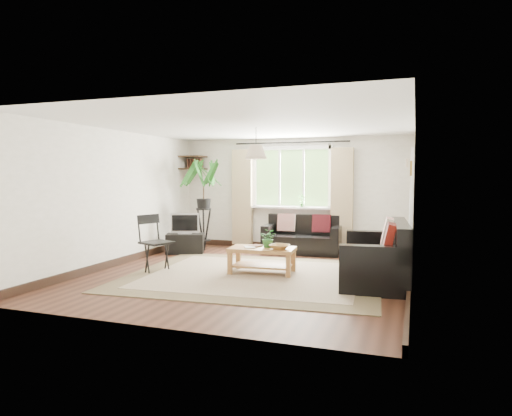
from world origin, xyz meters
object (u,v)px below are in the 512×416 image
(palm_stand, at_px, (204,205))
(folding_chair, at_px, (157,244))
(sofa_right, at_px, (375,253))
(tv_stand, at_px, (185,243))
(coffee_table, at_px, (262,261))
(sofa_back, at_px, (302,235))

(palm_stand, relative_size, folding_chair, 2.07)
(sofa_right, distance_m, folding_chair, 3.50)
(tv_stand, distance_m, folding_chair, 1.86)
(sofa_right, distance_m, palm_stand, 4.18)
(coffee_table, relative_size, folding_chair, 1.11)
(coffee_table, height_order, folding_chair, folding_chair)
(sofa_back, relative_size, coffee_table, 1.50)
(folding_chair, bearing_deg, sofa_back, -13.91)
(sofa_back, relative_size, tv_stand, 2.09)
(sofa_back, height_order, coffee_table, sofa_back)
(coffee_table, bearing_deg, palm_stand, 136.44)
(palm_stand, bearing_deg, tv_stand, -111.72)
(folding_chair, bearing_deg, palm_stand, 27.31)
(sofa_back, relative_size, sofa_right, 0.85)
(tv_stand, xyz_separation_m, folding_chair, (0.43, -1.78, 0.27))
(sofa_right, distance_m, tv_stand, 4.14)
(sofa_right, bearing_deg, folding_chair, -87.66)
(tv_stand, relative_size, palm_stand, 0.38)
(tv_stand, relative_size, folding_chair, 0.80)
(coffee_table, height_order, palm_stand, palm_stand)
(palm_stand, distance_m, folding_chair, 2.34)
(tv_stand, bearing_deg, sofa_right, -40.82)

